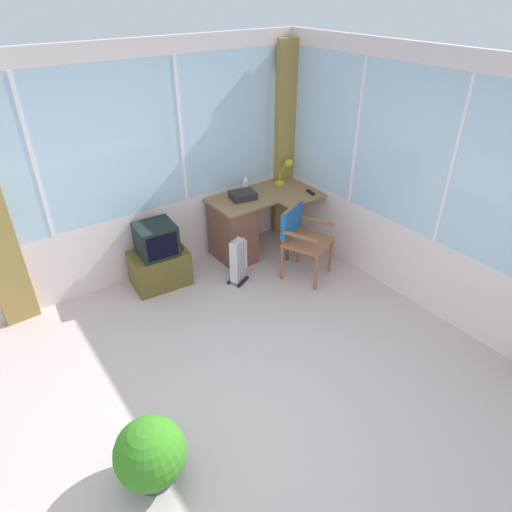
% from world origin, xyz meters
% --- Properties ---
extents(ground, '(5.66, 5.73, 0.06)m').
position_xyz_m(ground, '(0.00, 0.00, -0.03)').
color(ground, beige).
extents(north_window_panel, '(4.66, 0.07, 2.61)m').
position_xyz_m(north_window_panel, '(-0.00, 2.40, 1.30)').
color(north_window_panel, silver).
rests_on(north_window_panel, ground).
extents(east_window_panel, '(0.07, 4.73, 2.61)m').
position_xyz_m(east_window_panel, '(2.36, 0.00, 1.30)').
color(east_window_panel, silver).
rests_on(east_window_panel, ground).
extents(curtain_corner, '(0.34, 0.10, 2.51)m').
position_xyz_m(curtain_corner, '(2.23, 2.27, 1.25)').
color(curtain_corner, olive).
rests_on(curtain_corner, ground).
extents(desk, '(1.33, 0.81, 0.78)m').
position_xyz_m(desk, '(1.27, 2.03, 0.42)').
color(desk, olive).
rests_on(desk, ground).
extents(desk_lamp, '(0.24, 0.21, 0.33)m').
position_xyz_m(desk_lamp, '(2.13, 2.12, 0.99)').
color(desk_lamp, yellow).
rests_on(desk_lamp, desk).
extents(tv_remote, '(0.07, 0.16, 0.02)m').
position_xyz_m(tv_remote, '(2.18, 1.70, 0.79)').
color(tv_remote, black).
rests_on(tv_remote, desk).
extents(spray_bottle, '(0.06, 0.06, 0.22)m').
position_xyz_m(spray_bottle, '(1.53, 2.21, 0.88)').
color(spray_bottle, silver).
rests_on(spray_bottle, desk).
extents(paper_tray, '(0.34, 0.28, 0.09)m').
position_xyz_m(paper_tray, '(1.39, 2.06, 0.82)').
color(paper_tray, '#2B262A').
rests_on(paper_tray, desk).
extents(wooden_armchair, '(0.63, 0.64, 0.87)m').
position_xyz_m(wooden_armchair, '(1.65, 1.29, 0.57)').
color(wooden_armchair, '#995E3C').
rests_on(wooden_armchair, ground).
extents(tv_on_stand, '(0.67, 0.49, 0.78)m').
position_xyz_m(tv_on_stand, '(0.20, 2.06, 0.35)').
color(tv_on_stand, brown).
rests_on(tv_on_stand, ground).
extents(space_heater, '(0.29, 0.25, 0.56)m').
position_xyz_m(space_heater, '(0.98, 1.57, 0.28)').
color(space_heater, silver).
rests_on(space_heater, ground).
extents(potted_plant, '(0.51, 0.51, 0.56)m').
position_xyz_m(potted_plant, '(-0.92, -0.16, 0.29)').
color(potted_plant, '#3D3F58').
rests_on(potted_plant, ground).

